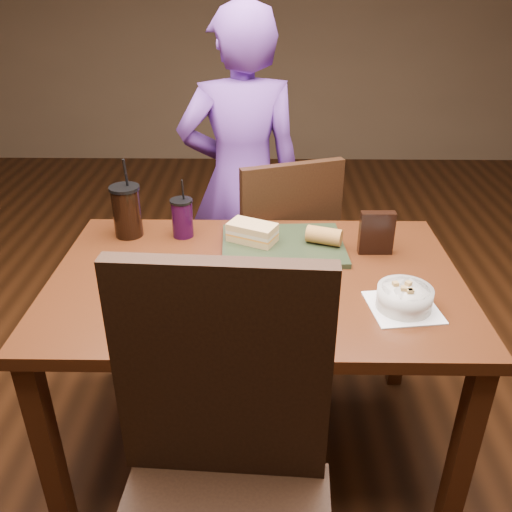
# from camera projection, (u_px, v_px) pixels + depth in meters

# --- Properties ---
(ground) EXTENTS (6.00, 6.00, 0.00)m
(ground) POSITION_uv_depth(u_px,v_px,m) (256.00, 444.00, 2.07)
(ground) COLOR #381C0B
(ground) RESTS_ON ground
(dining_table) EXTENTS (1.30, 0.85, 0.75)m
(dining_table) POSITION_uv_depth(u_px,v_px,m) (256.00, 299.00, 1.76)
(dining_table) COLOR #46200E
(dining_table) RESTS_ON ground
(chair_near) EXTENTS (0.51, 0.51, 1.11)m
(chair_near) POSITION_uv_depth(u_px,v_px,m) (221.00, 483.00, 1.19)
(chair_near) COLOR black
(chair_near) RESTS_ON ground
(chair_far) EXTENTS (0.53, 0.54, 0.96)m
(chair_far) POSITION_uv_depth(u_px,v_px,m) (289.00, 251.00, 2.33)
(chair_far) COLOR black
(chair_far) RESTS_ON ground
(diner) EXTENTS (0.60, 0.44, 1.52)m
(diner) POSITION_uv_depth(u_px,v_px,m) (242.00, 183.00, 2.44)
(diner) COLOR #673798
(diner) RESTS_ON ground
(tray_near) EXTENTS (0.47, 0.39, 0.02)m
(tray_near) POSITION_uv_depth(u_px,v_px,m) (206.00, 305.00, 1.55)
(tray_near) COLOR black
(tray_near) RESTS_ON dining_table
(tray_far) EXTENTS (0.44, 0.34, 0.02)m
(tray_far) POSITION_uv_depth(u_px,v_px,m) (283.00, 245.00, 1.89)
(tray_far) COLOR black
(tray_far) RESTS_ON dining_table
(salad_bowl) EXTENTS (0.27, 0.27, 0.09)m
(salad_bowl) POSITION_uv_depth(u_px,v_px,m) (222.00, 292.00, 1.51)
(salad_bowl) COLOR silver
(salad_bowl) RESTS_ON tray_near
(soup_bowl) EXTENTS (0.22, 0.22, 0.08)m
(soup_bowl) POSITION_uv_depth(u_px,v_px,m) (404.00, 297.00, 1.54)
(soup_bowl) COLOR white
(soup_bowl) RESTS_ON dining_table
(sandwich_near) EXTENTS (0.12, 0.09, 0.05)m
(sandwich_near) POSITION_uv_depth(u_px,v_px,m) (152.00, 288.00, 1.57)
(sandwich_near) COLOR #593819
(sandwich_near) RESTS_ON tray_near
(sandwich_far) EXTENTS (0.19, 0.15, 0.07)m
(sandwich_far) POSITION_uv_depth(u_px,v_px,m) (252.00, 232.00, 1.88)
(sandwich_far) COLOR tan
(sandwich_far) RESTS_ON tray_far
(baguette_near) EXTENTS (0.12, 0.07, 0.06)m
(baguette_near) POSITION_uv_depth(u_px,v_px,m) (249.00, 313.00, 1.45)
(baguette_near) COLOR #AD7533
(baguette_near) RESTS_ON tray_near
(baguette_far) EXTENTS (0.13, 0.10, 0.06)m
(baguette_far) POSITION_uv_depth(u_px,v_px,m) (324.00, 236.00, 1.86)
(baguette_far) COLOR #AD7533
(baguette_far) RESTS_ON tray_far
(cup_cola) EXTENTS (0.11, 0.11, 0.29)m
(cup_cola) POSITION_uv_depth(u_px,v_px,m) (127.00, 211.00, 1.93)
(cup_cola) COLOR black
(cup_cola) RESTS_ON dining_table
(cup_berry) EXTENTS (0.08, 0.08, 0.22)m
(cup_berry) POSITION_uv_depth(u_px,v_px,m) (182.00, 218.00, 1.94)
(cup_berry) COLOR black
(cup_berry) RESTS_ON dining_table
(chip_bag) EXTENTS (0.12, 0.04, 0.15)m
(chip_bag) POSITION_uv_depth(u_px,v_px,m) (376.00, 233.00, 1.82)
(chip_bag) COLOR black
(chip_bag) RESTS_ON dining_table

